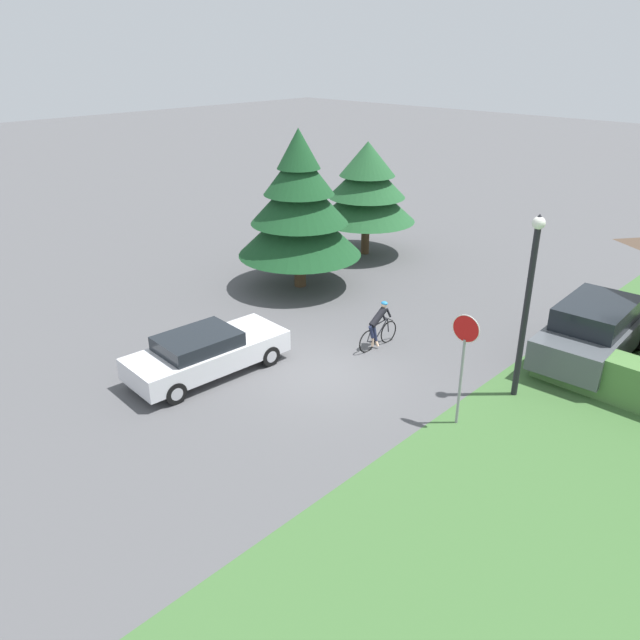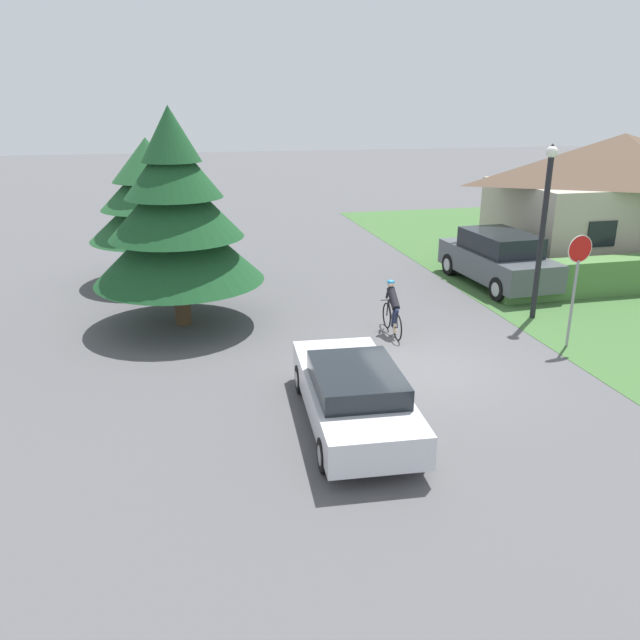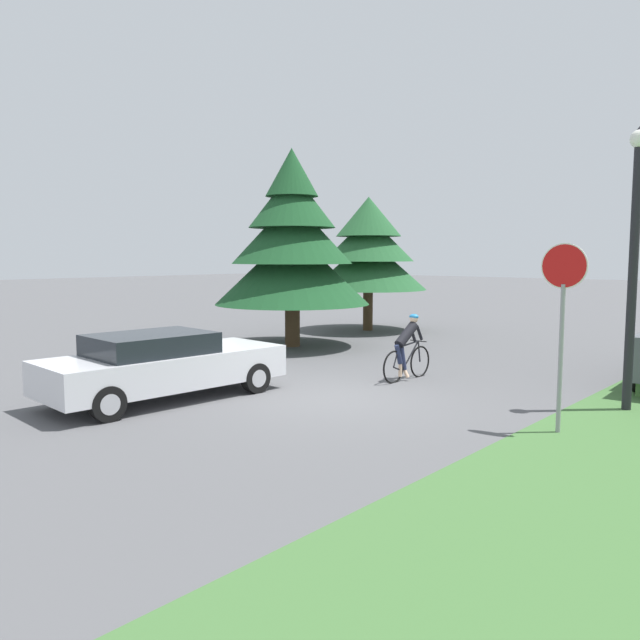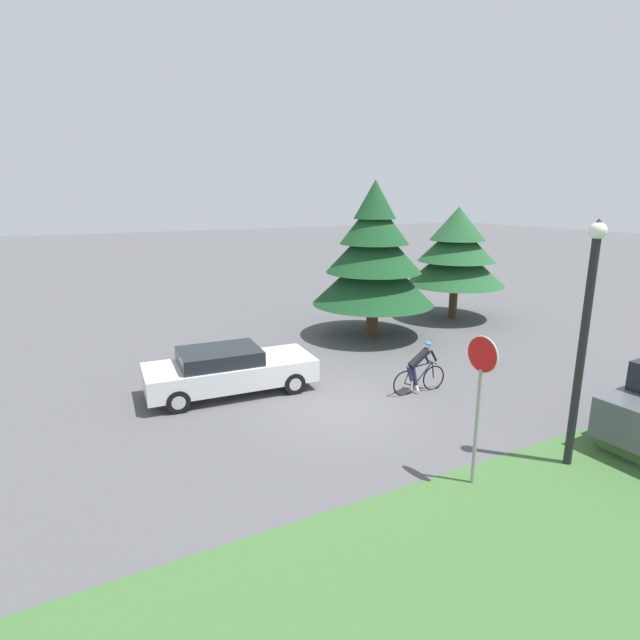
# 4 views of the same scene
# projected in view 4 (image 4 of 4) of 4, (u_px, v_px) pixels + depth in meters

# --- Properties ---
(ground_plane) EXTENTS (140.00, 140.00, 0.00)m
(ground_plane) POSITION_uv_depth(u_px,v_px,m) (340.00, 408.00, 13.07)
(ground_plane) COLOR #515154
(sedan_left_lane) EXTENTS (2.12, 4.77, 1.31)m
(sedan_left_lane) POSITION_uv_depth(u_px,v_px,m) (229.00, 370.00, 13.95)
(sedan_left_lane) COLOR silver
(sedan_left_lane) RESTS_ON ground
(cyclist) EXTENTS (0.44, 1.74, 1.49)m
(cyclist) POSITION_uv_depth(u_px,v_px,m) (419.00, 369.00, 13.95)
(cyclist) COLOR black
(cyclist) RESTS_ON ground
(stop_sign) EXTENTS (0.70, 0.07, 2.96)m
(stop_sign) POSITION_uv_depth(u_px,v_px,m) (480.00, 382.00, 9.17)
(stop_sign) COLOR gray
(stop_sign) RESTS_ON ground
(street_lamp) EXTENTS (0.32, 0.32, 5.01)m
(street_lamp) POSITION_uv_depth(u_px,v_px,m) (585.00, 327.00, 9.67)
(street_lamp) COLOR black
(street_lamp) RESTS_ON ground
(conifer_tall_near) EXTENTS (4.72, 4.72, 6.00)m
(conifer_tall_near) POSITION_uv_depth(u_px,v_px,m) (374.00, 257.00, 19.13)
(conifer_tall_near) COLOR #4C3823
(conifer_tall_near) RESTS_ON ground
(conifer_tall_far) EXTENTS (4.32, 4.32, 4.95)m
(conifer_tall_far) POSITION_uv_depth(u_px,v_px,m) (456.00, 252.00, 22.05)
(conifer_tall_far) COLOR #4C3823
(conifer_tall_far) RESTS_ON ground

